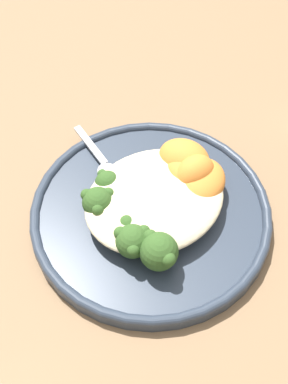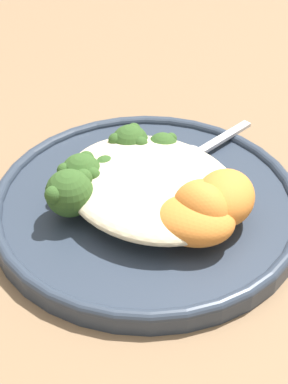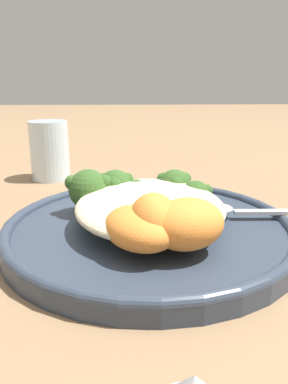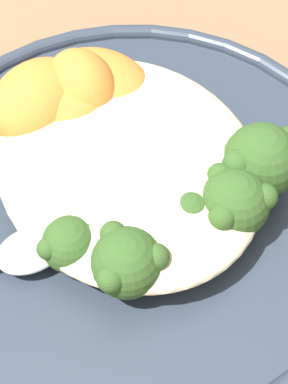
# 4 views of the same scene
# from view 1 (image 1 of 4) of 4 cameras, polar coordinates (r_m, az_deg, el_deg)

# --- Properties ---
(ground_plane) EXTENTS (4.00, 4.00, 0.00)m
(ground_plane) POSITION_cam_1_polar(r_m,az_deg,el_deg) (0.66, 0.10, -3.23)
(ground_plane) COLOR #846647
(plate) EXTENTS (0.29, 0.29, 0.02)m
(plate) POSITION_cam_1_polar(r_m,az_deg,el_deg) (0.65, 0.86, -2.49)
(plate) COLOR #2D3847
(plate) RESTS_ON ground_plane
(quinoa_mound) EXTENTS (0.17, 0.15, 0.03)m
(quinoa_mound) POSITION_cam_1_polar(r_m,az_deg,el_deg) (0.63, 1.29, -0.94)
(quinoa_mound) COLOR beige
(quinoa_mound) RESTS_ON plate
(broccoli_stalk_0) EXTENTS (0.09, 0.11, 0.03)m
(broccoli_stalk_0) POSITION_cam_1_polar(r_m,az_deg,el_deg) (0.64, -2.43, 0.38)
(broccoli_stalk_0) COLOR #ADC675
(broccoli_stalk_0) RESTS_ON plate
(broccoli_stalk_1) EXTENTS (0.10, 0.07, 0.04)m
(broccoli_stalk_1) POSITION_cam_1_polar(r_m,az_deg,el_deg) (0.63, -3.96, -1.17)
(broccoli_stalk_1) COLOR #ADC675
(broccoli_stalk_1) RESTS_ON plate
(broccoli_stalk_2) EXTENTS (0.08, 0.03, 0.03)m
(broccoli_stalk_2) POSITION_cam_1_polar(r_m,az_deg,el_deg) (0.62, -0.73, -3.01)
(broccoli_stalk_2) COLOR #ADC675
(broccoli_stalk_2) RESTS_ON plate
(broccoli_stalk_3) EXTENTS (0.10, 0.06, 0.04)m
(broccoli_stalk_3) POSITION_cam_1_polar(r_m,az_deg,el_deg) (0.60, -0.89, -4.93)
(broccoli_stalk_3) COLOR #ADC675
(broccoli_stalk_3) RESTS_ON plate
(broccoli_stalk_4) EXTENTS (0.10, 0.11, 0.04)m
(broccoli_stalk_4) POSITION_cam_1_polar(r_m,az_deg,el_deg) (0.59, 1.72, -5.63)
(broccoli_stalk_4) COLOR #ADC675
(broccoli_stalk_4) RESTS_ON plate
(sweet_potato_chunk_0) EXTENTS (0.09, 0.09, 0.03)m
(sweet_potato_chunk_0) POSITION_cam_1_polar(r_m,az_deg,el_deg) (0.65, 6.12, 1.11)
(sweet_potato_chunk_0) COLOR orange
(sweet_potato_chunk_0) RESTS_ON plate
(sweet_potato_chunk_1) EXTENTS (0.05, 0.04, 0.05)m
(sweet_potato_chunk_1) POSITION_cam_1_polar(r_m,az_deg,el_deg) (0.65, 5.19, 2.28)
(sweet_potato_chunk_1) COLOR orange
(sweet_potato_chunk_1) RESTS_ON plate
(sweet_potato_chunk_2) EXTENTS (0.08, 0.08, 0.04)m
(sweet_potato_chunk_2) POSITION_cam_1_polar(r_m,az_deg,el_deg) (0.66, 4.31, 3.59)
(sweet_potato_chunk_2) COLOR orange
(sweet_potato_chunk_2) RESTS_ON plate
(sweet_potato_chunk_3) EXTENTS (0.05, 0.06, 0.04)m
(sweet_potato_chunk_3) POSITION_cam_1_polar(r_m,az_deg,el_deg) (0.65, 4.03, 1.98)
(sweet_potato_chunk_3) COLOR orange
(sweet_potato_chunk_3) RESTS_ON plate
(spoon) EXTENTS (0.03, 0.12, 0.01)m
(spoon) POSITION_cam_1_polar(r_m,az_deg,el_deg) (0.68, -4.19, 2.54)
(spoon) COLOR silver
(spoon) RESTS_ON plate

